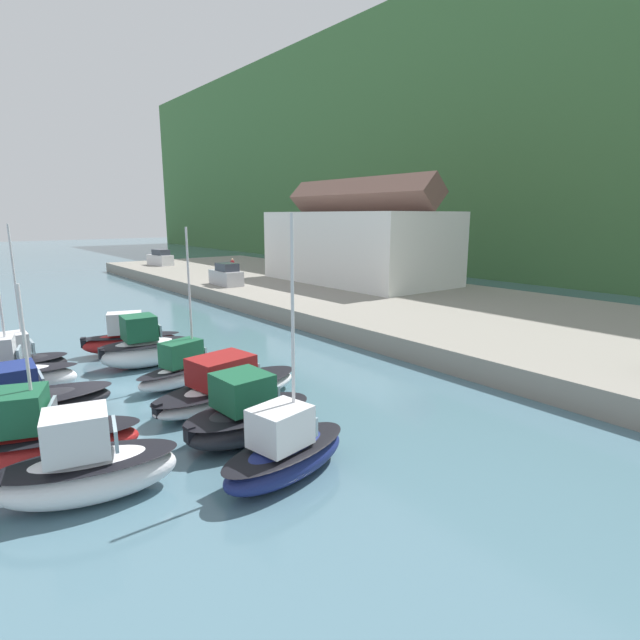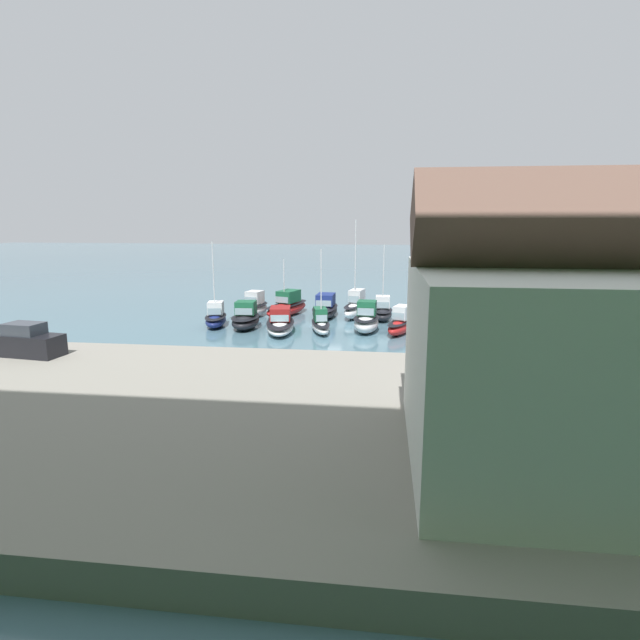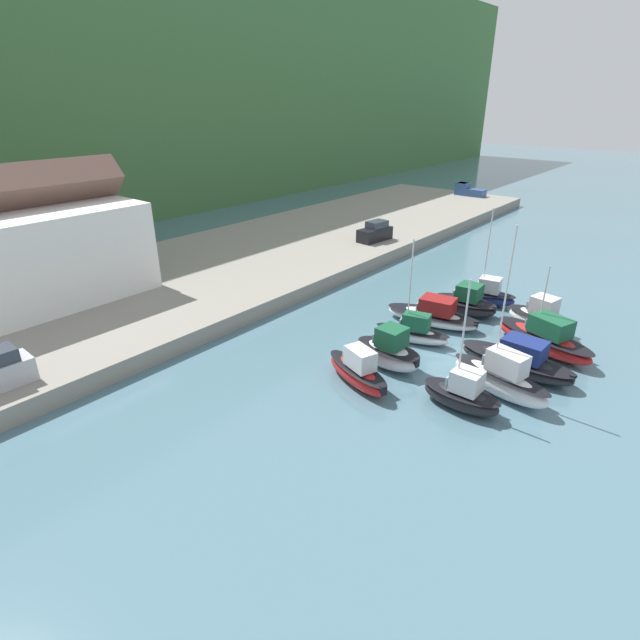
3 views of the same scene
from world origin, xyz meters
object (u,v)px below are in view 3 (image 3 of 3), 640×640
object	(u,v)px
moored_boat_5	(486,294)
pickup_truck_0	(468,190)
parked_car_1	(375,232)
moored_boat_0	(358,371)
moored_boat_1	(388,352)
moored_boat_7	(500,378)
moored_boat_8	(517,360)
moored_boat_10	(539,318)
moored_boat_2	(413,332)
moored_boat_4	(466,303)
moored_boat_6	(462,394)
moored_boat_9	(544,338)
dog_on_quay	(380,224)
moored_boat_3	(433,315)

from	to	relation	value
moored_boat_5	pickup_truck_0	distance (m)	44.63
moored_boat_5	parked_car_1	world-z (taller)	moored_boat_5
moored_boat_0	moored_boat_1	distance (m)	3.07
moored_boat_1	moored_boat_7	distance (m)	6.94
moored_boat_8	parked_car_1	size ratio (longest dim) A/B	1.68
moored_boat_8	moored_boat_10	distance (m)	7.41
moored_boat_2	parked_car_1	size ratio (longest dim) A/B	1.70
moored_boat_1	moored_boat_2	xyz separation A→B (m)	(4.11, 0.57, -0.24)
moored_boat_0	moored_boat_4	distance (m)	14.28
moored_boat_8	pickup_truck_0	size ratio (longest dim) A/B	1.55
moored_boat_1	moored_boat_6	xyz separation A→B (m)	(-1.44, -5.73, -0.15)
moored_boat_4	pickup_truck_0	distance (m)	47.18
moored_boat_2	moored_boat_9	world-z (taller)	moored_boat_2
moored_boat_7	moored_boat_9	size ratio (longest dim) A/B	1.30
moored_boat_7	dog_on_quay	bearing A→B (deg)	57.59
moored_boat_1	moored_boat_9	size ratio (longest dim) A/B	0.63
moored_boat_6	moored_boat_9	size ratio (longest dim) A/B	0.99
moored_boat_0	moored_boat_7	distance (m)	8.29
moored_boat_6	dog_on_quay	distance (m)	37.00
moored_boat_4	moored_boat_8	xyz separation A→B (m)	(-6.71, -6.55, -0.07)
moored_boat_9	moored_boat_1	bearing A→B (deg)	160.24
moored_boat_6	parked_car_1	world-z (taller)	moored_boat_6
parked_car_1	moored_boat_2	bearing A→B (deg)	137.51
moored_boat_4	moored_boat_9	world-z (taller)	moored_boat_9
moored_boat_6	moored_boat_8	size ratio (longest dim) A/B	1.03
moored_boat_1	moored_boat_10	size ratio (longest dim) A/B	0.93
moored_boat_2	moored_boat_7	distance (m)	7.90
moored_boat_3	parked_car_1	bearing A→B (deg)	37.98
pickup_truck_0	parked_car_1	bearing A→B (deg)	-173.04
moored_boat_0	pickup_truck_0	bearing A→B (deg)	37.64
moored_boat_8	moored_boat_9	world-z (taller)	moored_boat_9
moored_boat_2	moored_boat_8	distance (m)	7.27
moored_boat_9	moored_boat_3	bearing A→B (deg)	115.86
moored_boat_0	moored_boat_8	distance (m)	10.26
moored_boat_1	parked_car_1	xyz separation A→B (m)	(21.34, 15.38, 1.14)
moored_boat_6	pickup_truck_0	distance (m)	61.00
moored_boat_0	moored_boat_3	size ratio (longest dim) A/B	0.76
dog_on_quay	moored_boat_10	bearing A→B (deg)	74.17
moored_boat_6	moored_boat_9	xyz separation A→B (m)	(10.04, -1.31, 0.07)
moored_boat_5	moored_boat_1	bearing A→B (deg)	166.62
moored_boat_4	dog_on_quay	xyz separation A→B (m)	(15.52, 18.40, 0.80)
moored_boat_4	pickup_truck_0	xyz separation A→B (m)	(42.96, 19.46, 1.16)
moored_boat_8	moored_boat_10	size ratio (longest dim) A/B	1.42
dog_on_quay	moored_boat_6	bearing A→B (deg)	56.46
dog_on_quay	moored_boat_3	bearing A→B (deg)	58.48
moored_boat_6	moored_boat_7	distance (m)	2.95
moored_boat_4	moored_boat_7	distance (m)	11.95
moored_boat_1	moored_boat_4	size ratio (longest dim) A/B	0.93
moored_boat_5	pickup_truck_0	size ratio (longest dim) A/B	1.70
moored_boat_2	moored_boat_7	bearing A→B (deg)	-124.72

